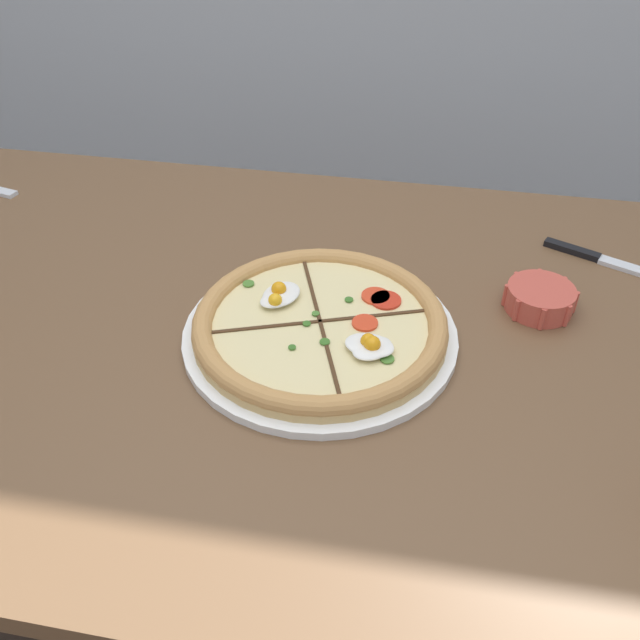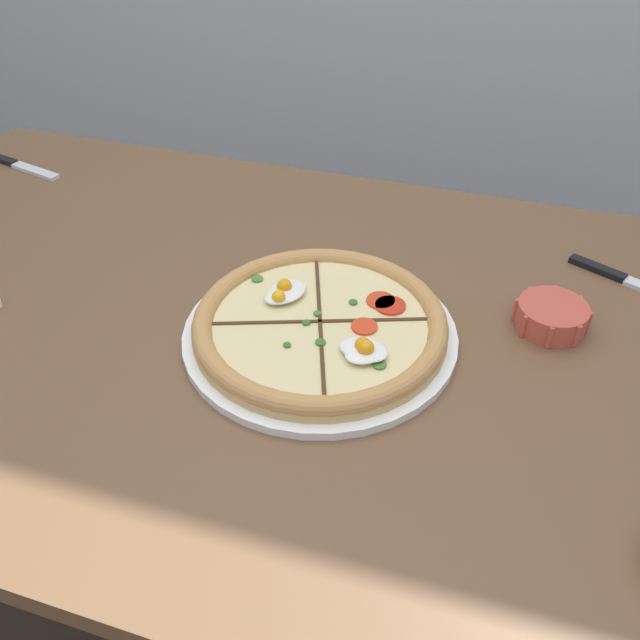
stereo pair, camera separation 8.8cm
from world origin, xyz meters
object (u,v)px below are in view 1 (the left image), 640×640
at_px(dining_table, 269,369).
at_px(knife_main, 608,261).
at_px(pizza, 320,326).
at_px(ramekin_bowl, 540,298).

height_order(dining_table, knife_main, knife_main).
height_order(dining_table, pizza, pizza).
bearing_deg(ramekin_bowl, pizza, -157.76).
relative_size(dining_table, ramekin_bowl, 15.02).
bearing_deg(ramekin_bowl, knife_main, 50.10).
distance_m(pizza, ramekin_bowl, 0.31).
bearing_deg(dining_table, knife_main, 26.08).
distance_m(dining_table, knife_main, 0.54).
bearing_deg(ramekin_bowl, dining_table, -164.87).
bearing_deg(knife_main, dining_table, -129.73).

